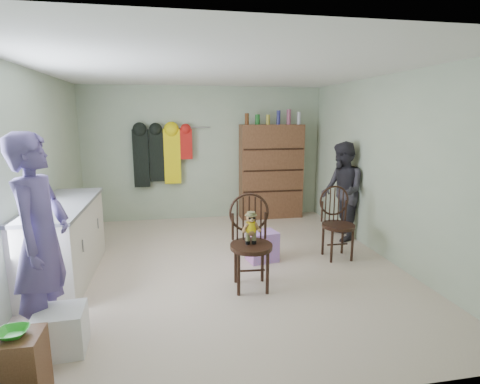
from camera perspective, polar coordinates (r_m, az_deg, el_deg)
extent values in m
plane|color=beige|center=(5.07, -2.41, -11.13)|extent=(5.00, 5.00, 0.00)
plane|color=#AEBC9D|center=(7.20, -5.34, 5.83)|extent=(4.50, 0.00, 4.50)
plane|color=#AEBC9D|center=(4.96, -29.26, 1.91)|extent=(0.00, 5.00, 5.00)
plane|color=#AEBC9D|center=(5.52, 21.33, 3.40)|extent=(0.00, 5.00, 5.00)
plane|color=white|center=(4.72, -2.67, 18.17)|extent=(5.00, 5.00, 0.00)
cube|color=silver|center=(5.04, -25.13, -6.93)|extent=(0.60, 1.80, 0.90)
cube|color=slate|center=(4.93, -25.59, -1.72)|extent=(0.64, 1.86, 0.04)
cylinder|color=#99999E|center=(4.53, -22.80, -7.57)|extent=(0.02, 0.02, 0.14)
cylinder|color=#99999E|center=(5.37, -20.83, -4.50)|extent=(0.02, 0.02, 0.14)
cube|color=brown|center=(3.22, -30.80, -22.15)|extent=(0.35, 0.30, 0.50)
imported|color=green|center=(3.08, -31.34, -17.87)|extent=(0.20, 0.20, 0.05)
cube|color=white|center=(3.66, -25.60, -18.51)|extent=(0.41, 0.39, 0.37)
cylinder|color=black|center=(4.27, 1.72, -8.29)|extent=(0.51, 0.51, 0.05)
cylinder|color=black|center=(4.20, -0.21, -12.51)|extent=(0.04, 0.04, 0.48)
cylinder|color=black|center=(4.24, 4.20, -12.28)|extent=(0.04, 0.04, 0.48)
cylinder|color=black|center=(4.50, -0.67, -10.81)|extent=(0.04, 0.04, 0.48)
cylinder|color=black|center=(4.54, 3.42, -10.62)|extent=(0.04, 0.04, 0.48)
torus|color=black|center=(4.35, 1.39, -3.16)|extent=(0.47, 0.06, 0.47)
cylinder|color=black|center=(4.36, -1.12, -5.30)|extent=(0.03, 0.03, 0.32)
cylinder|color=black|center=(4.41, 3.88, -5.13)|extent=(0.03, 0.03, 0.32)
cylinder|color=yellow|center=(4.22, 1.67, -5.36)|extent=(0.12, 0.12, 0.11)
cylinder|color=#475128|center=(4.25, 1.66, -6.80)|extent=(0.07, 0.07, 0.17)
sphere|color=#9E7042|center=(4.19, 1.68, -3.96)|extent=(0.11, 0.11, 0.11)
cylinder|color=#475128|center=(4.18, 1.68, -3.29)|extent=(0.09, 0.09, 0.04)
cube|color=black|center=(4.14, 1.82, -4.03)|extent=(0.08, 0.01, 0.02)
cylinder|color=black|center=(5.35, 14.75, -5.01)|extent=(0.45, 0.45, 0.04)
cylinder|color=black|center=(5.24, 13.80, -8.13)|extent=(0.04, 0.04, 0.44)
cylinder|color=black|center=(5.36, 16.73, -7.83)|extent=(0.04, 0.04, 0.44)
cylinder|color=black|center=(5.50, 12.53, -7.11)|extent=(0.04, 0.04, 0.44)
cylinder|color=black|center=(5.62, 15.34, -6.86)|extent=(0.04, 0.04, 0.44)
torus|color=black|center=(5.43, 14.15, -1.28)|extent=(0.43, 0.03, 0.43)
cylinder|color=black|center=(5.38, 12.39, -2.92)|extent=(0.03, 0.03, 0.30)
cylinder|color=black|center=(5.53, 15.80, -2.72)|extent=(0.03, 0.03, 0.30)
cube|color=#E572C7|center=(5.17, 3.40, -8.26)|extent=(0.44, 0.37, 0.41)
imported|color=#5E4F90|center=(3.61, -28.03, -6.50)|extent=(0.51, 0.71, 1.83)
imported|color=#2D2B33|center=(6.14, 15.25, 0.12)|extent=(0.70, 0.84, 1.57)
cube|color=brown|center=(7.27, 4.73, 3.11)|extent=(1.20, 0.38, 1.80)
cube|color=black|center=(7.15, 5.09, 0.12)|extent=(1.16, 0.02, 0.03)
cube|color=black|center=(7.08, 5.14, 3.30)|extent=(1.16, 0.02, 0.03)
cube|color=black|center=(7.04, 5.20, 6.52)|extent=(1.16, 0.02, 0.03)
cylinder|color=#592D14|center=(6.98, 1.05, 11.07)|extent=(0.08, 0.08, 0.21)
cylinder|color=#19591E|center=(7.02, 2.68, 10.98)|extent=(0.09, 0.09, 0.18)
cylinder|color=#A59933|center=(7.07, 4.29, 10.94)|extent=(0.07, 0.07, 0.18)
cylinder|color=navy|center=(7.13, 5.88, 11.23)|extent=(0.07, 0.07, 0.26)
cylinder|color=#8C3F59|center=(7.19, 7.44, 11.28)|extent=(0.08, 0.08, 0.28)
cylinder|color=#B2B2B7|center=(7.25, 8.97, 11.03)|extent=(0.07, 0.07, 0.23)
cylinder|color=#99999E|center=(7.09, -8.63, 9.71)|extent=(1.00, 0.02, 0.02)
cube|color=black|center=(7.08, -14.82, 4.96)|extent=(0.28, 0.10, 1.05)
cube|color=black|center=(7.06, -12.57, 5.46)|extent=(0.26, 0.10, 0.95)
cube|color=yellow|center=(7.06, -10.28, 5.34)|extent=(0.30, 0.10, 1.00)
cube|color=red|center=(7.04, -8.21, 7.23)|extent=(0.22, 0.10, 0.55)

